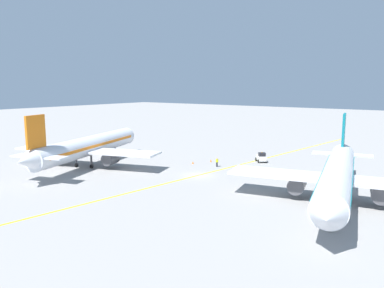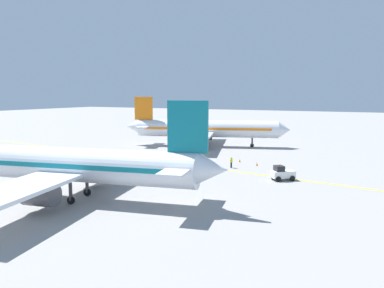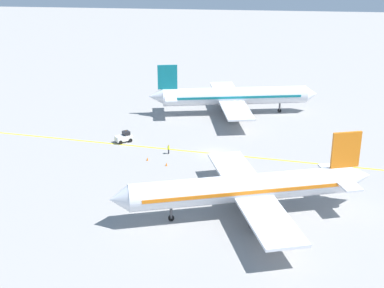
{
  "view_description": "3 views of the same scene",
  "coord_description": "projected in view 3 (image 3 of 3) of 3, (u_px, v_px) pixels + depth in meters",
  "views": [
    {
      "loc": [
        -35.24,
        50.05,
        14.97
      ],
      "look_at": [
        4.35,
        -4.4,
        4.4
      ],
      "focal_mm": 35.0,
      "sensor_mm": 36.0,
      "label": 1
    },
    {
      "loc": [
        -51.76,
        -27.88,
        11.22
      ],
      "look_at": [
        1.38,
        -0.78,
        3.21
      ],
      "focal_mm": 35.0,
      "sensor_mm": 36.0,
      "label": 2
    },
    {
      "loc": [
        84.39,
        6.58,
        34.16
      ],
      "look_at": [
        5.93,
        -3.08,
        3.88
      ],
      "focal_mm": 50.0,
      "sensor_mm": 36.0,
      "label": 3
    }
  ],
  "objects": [
    {
      "name": "traffic_cone_mid_apron",
      "position": [
        166.0,
        164.0,
        86.17
      ],
      "size": [
        0.32,
        0.32,
        0.55
      ],
      "primitive_type": "cone",
      "color": "orange",
      "rests_on": "ground"
    },
    {
      "name": "apron_yellow_centreline",
      "position": [
        214.0,
        154.0,
        91.18
      ],
      "size": [
        16.55,
        118.96,
        0.01
      ],
      "primitive_type": "cube",
      "rotation": [
        0.0,
        0.0,
        -0.14
      ],
      "color": "yellow",
      "rests_on": "ground"
    },
    {
      "name": "ground_plane",
      "position": [
        214.0,
        154.0,
        91.18
      ],
      "size": [
        400.0,
        400.0,
        0.0
      ],
      "primitive_type": "plane",
      "color": "gray"
    },
    {
      "name": "ground_crew_worker",
      "position": [
        169.0,
        149.0,
        90.8
      ],
      "size": [
        0.57,
        0.28,
        1.68
      ],
      "color": "#23232D",
      "rests_on": "ground"
    },
    {
      "name": "airplane_adjacent_stand",
      "position": [
        247.0,
        188.0,
        69.93
      ],
      "size": [
        28.22,
        34.63,
        10.6
      ],
      "color": "silver",
      "rests_on": "ground"
    },
    {
      "name": "traffic_cone_near_nose",
      "position": [
        147.0,
        159.0,
        88.28
      ],
      "size": [
        0.32,
        0.32,
        0.55
      ],
      "primitive_type": "cone",
      "color": "orange",
      "rests_on": "ground"
    },
    {
      "name": "airplane_at_gate",
      "position": [
        233.0,
        96.0,
        110.99
      ],
      "size": [
        28.47,
        35.29,
        10.6
      ],
      "color": "silver",
      "rests_on": "ground"
    },
    {
      "name": "baggage_tug_white",
      "position": [
        124.0,
        137.0,
        96.18
      ],
      "size": [
        3.08,
        3.26,
        2.11
      ],
      "color": "white",
      "rests_on": "ground"
    }
  ]
}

